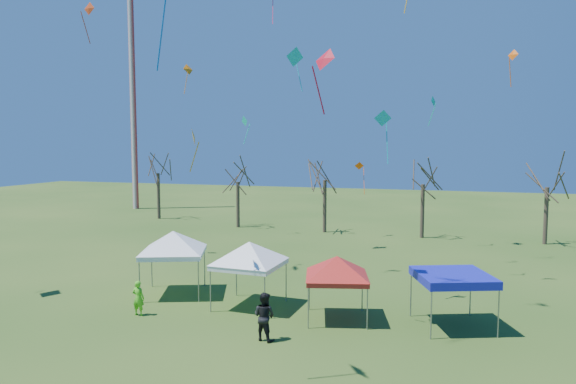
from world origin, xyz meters
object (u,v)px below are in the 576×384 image
object	(u,v)px
tent_white_west	(173,235)
tent_blue	(453,278)
tree_1	(238,166)
tree_2	(325,161)
person_green	(138,298)
tree_0	(158,157)
person_dark	(264,316)
radio_mast	(133,104)
tree_4	(548,167)
tent_white_mid	(249,246)
tree_3	(423,165)
tent_red	(337,260)

from	to	relation	value
tent_white_west	tent_blue	world-z (taller)	tent_white_west
tree_1	tent_blue	xyz separation A→B (m)	(18.92, -21.85, -3.66)
tree_2	person_green	xyz separation A→B (m)	(-3.15, -24.24, -5.49)
tree_0	person_dark	bearing A→B (deg)	-52.43
tent_blue	person_dark	world-z (taller)	tent_blue
radio_mast	tree_4	size ratio (longest dim) A/B	3.17
tree_1	tent_white_mid	world-z (taller)	tree_1
tree_1	tree_2	distance (m)	8.42
tree_3	tent_red	size ratio (longest dim) A/B	2.17
person_green	person_dark	xyz separation A→B (m)	(6.49, -1.12, 0.17)
tree_0	person_dark	distance (m)	36.22
tree_0	tree_1	distance (m)	10.47
tent_white_mid	radio_mast	bearing A→B (deg)	130.75
tree_2	radio_mast	bearing A→B (deg)	159.43
tree_2	tree_3	bearing A→B (deg)	-2.27
tree_2	tent_blue	xyz separation A→B (m)	(10.52, -21.58, -4.15)
tree_0	tree_1	bearing A→B (deg)	-15.18
tree_2	tent_white_west	size ratio (longest dim) A/B	2.00
tree_2	person_green	bearing A→B (deg)	-97.40
tent_white_west	person_dark	size ratio (longest dim) A/B	2.11
person_green	tent_red	bearing A→B (deg)	-166.15
tree_2	tree_1	bearing A→B (deg)	178.15
tree_1	tree_4	world-z (taller)	tree_4
tree_1	tree_2	world-z (taller)	tree_2
radio_mast	tree_4	xyz separation A→B (m)	(43.36, -10.00, -6.44)
tent_white_west	tree_2	bearing A→B (deg)	81.01
tree_3	person_green	distance (m)	27.07
tree_2	tree_3	xyz separation A→B (m)	(8.40, -0.33, -0.21)
tree_1	tent_blue	distance (m)	29.13
tent_white_west	tree_3	bearing A→B (deg)	60.25
tree_1	person_green	xyz separation A→B (m)	(5.25, -24.52, -4.99)
tent_white_mid	tree_2	bearing A→B (deg)	93.29
radio_mast	person_dark	world-z (taller)	radio_mast
tree_0	person_dark	size ratio (longest dim) A/B	4.35
tree_1	person_green	distance (m)	25.56
tent_blue	tree_3	bearing A→B (deg)	95.69
tree_4	person_green	size ratio (longest dim) A/B	4.92
tree_0	tent_blue	size ratio (longest dim) A/B	2.23
tree_3	tent_red	world-z (taller)	tree_3
tent_white_west	person_dark	bearing A→B (deg)	-34.72
tent_blue	person_dark	distance (m)	8.19
tree_1	tent_white_west	size ratio (longest dim) A/B	1.85
tree_1	tent_blue	world-z (taller)	tree_1
radio_mast	tree_2	bearing A→B (deg)	-20.57
person_green	radio_mast	bearing A→B (deg)	-56.20
tent_white_west	person_green	bearing A→B (deg)	-87.77
tent_blue	tree_4	bearing A→B (deg)	71.23
tent_white_west	tent_blue	distance (m)	13.86
tent_red	tent_white_west	bearing A→B (deg)	171.38
tent_white_mid	tent_blue	bearing A→B (deg)	-0.07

